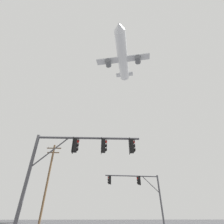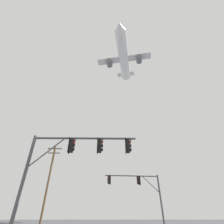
# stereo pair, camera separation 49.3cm
# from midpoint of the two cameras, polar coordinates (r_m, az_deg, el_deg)

# --- Properties ---
(signal_pole_near) EXTENTS (6.95, 0.50, 6.06)m
(signal_pole_near) POSITION_cam_midpoint_polar(r_m,az_deg,el_deg) (10.98, -13.54, -14.54)
(signal_pole_near) COLOR #4C4C51
(signal_pole_near) RESTS_ON ground
(signal_pole_far) EXTENTS (6.63, 0.72, 5.74)m
(signal_pole_far) POSITION_cam_midpoint_polar(r_m,az_deg,el_deg) (21.53, 9.07, -24.63)
(signal_pole_far) COLOR #4C4C51
(signal_pole_far) RESTS_ON ground
(utility_pole) EXTENTS (2.20, 0.28, 10.86)m
(utility_pole) POSITION_cam_midpoint_polar(r_m,az_deg,el_deg) (26.43, -22.27, -21.24)
(utility_pole) COLOR brown
(utility_pole) RESTS_ON ground
(airplane) EXTENTS (20.07, 25.98, 7.09)m
(airplane) POSITION_cam_midpoint_polar(r_m,az_deg,el_deg) (64.23, 3.51, 18.77)
(airplane) COLOR white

